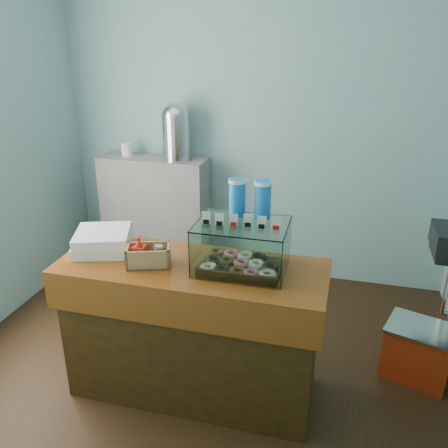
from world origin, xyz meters
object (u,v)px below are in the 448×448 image
(counter, at_px, (193,329))
(coffee_urn, at_px, (176,130))
(display_case, at_px, (243,241))
(red_cooler, at_px, (418,351))

(counter, bearing_deg, coffee_urn, 112.75)
(display_case, bearing_deg, counter, -167.78)
(display_case, distance_m, coffee_urn, 1.80)
(counter, xyz_separation_m, display_case, (0.30, 0.07, 0.61))
(display_case, relative_size, coffee_urn, 1.03)
(counter, height_order, red_cooler, counter)
(counter, distance_m, red_cooler, 1.53)
(display_case, bearing_deg, coffee_urn, 121.82)
(display_case, relative_size, red_cooler, 1.03)
(display_case, height_order, red_cooler, display_case)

